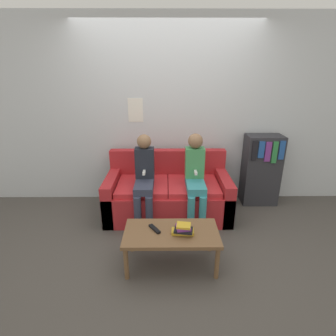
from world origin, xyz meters
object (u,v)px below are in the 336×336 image
Objects in this scene: tv_remote at (155,229)px; person_left at (144,175)px; couch at (168,194)px; coffee_table at (171,236)px; person_right at (195,174)px; bookshelf at (261,170)px.

person_left is at bearing 67.08° from tv_remote.
coffee_table is (0.03, -1.05, 0.06)m from couch.
tv_remote is at bearing -79.17° from person_left.
tv_remote is (-0.14, -1.02, 0.11)m from couch.
coffee_table is 0.83× the size of person_left.
person_left reaches higher than tv_remote.
person_right is 1.13m from bookshelf.
tv_remote is (-0.17, 0.04, 0.06)m from coffee_table.
person_right is at bearing 0.24° from person_left.
bookshelf is at bearing 7.52° from tv_remote.
couch is 1.05m from coffee_table.
person_left is 0.99× the size of person_right.
person_right is at bearing -154.28° from bookshelf.
couch reaches higher than tv_remote.
person_right is (0.34, -0.19, 0.37)m from couch.
couch is 0.50m from person_left.
coffee_table is at bearing -88.62° from couch.
person_left is 0.64m from person_right.
person_right reaches higher than coffee_table.
tv_remote is (-0.49, -0.83, -0.25)m from person_right.
person_right is at bearing 25.85° from tv_remote.
bookshelf is at bearing 12.56° from couch.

